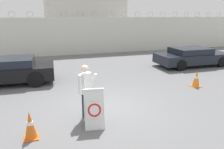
% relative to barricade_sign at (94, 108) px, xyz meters
% --- Properties ---
extents(ground_plane, '(90.00, 90.00, 0.00)m').
position_rel_barricade_sign_xyz_m(ground_plane, '(0.63, 1.11, -0.57)').
color(ground_plane, slate).
extents(perimeter_wall, '(36.00, 0.30, 3.44)m').
position_rel_barricade_sign_xyz_m(perimeter_wall, '(0.63, 12.26, 0.93)').
color(perimeter_wall, silver).
rests_on(perimeter_wall, ground_plane).
extents(building_block, '(7.34, 6.16, 4.92)m').
position_rel_barricade_sign_xyz_m(building_block, '(3.03, 17.18, 1.89)').
color(building_block, beige).
rests_on(building_block, ground_plane).
extents(barricade_sign, '(0.65, 0.72, 1.15)m').
position_rel_barricade_sign_xyz_m(barricade_sign, '(0.00, 0.00, 0.00)').
color(barricade_sign, white).
rests_on(barricade_sign, ground_plane).
extents(security_guard, '(0.64, 0.49, 1.70)m').
position_rel_barricade_sign_xyz_m(security_guard, '(-0.09, 0.69, 0.37)').
color(security_guard, '#232838').
rests_on(security_guard, ground_plane).
extents(traffic_cone_near, '(0.39, 0.39, 0.75)m').
position_rel_barricade_sign_xyz_m(traffic_cone_near, '(5.31, 2.13, -0.20)').
color(traffic_cone_near, orange).
rests_on(traffic_cone_near, ground_plane).
extents(traffic_cone_mid, '(0.38, 0.38, 0.76)m').
position_rel_barricade_sign_xyz_m(traffic_cone_mid, '(-1.76, -0.13, -0.19)').
color(traffic_cone_mid, orange).
rests_on(traffic_cone_mid, ground_plane).
extents(parked_car_front_coupe, '(4.45, 2.19, 1.23)m').
position_rel_barricade_sign_xyz_m(parked_car_front_coupe, '(-2.92, 5.30, 0.06)').
color(parked_car_front_coupe, black).
rests_on(parked_car_front_coupe, ground_plane).
extents(parked_car_far_side, '(4.78, 2.06, 1.17)m').
position_rel_barricade_sign_xyz_m(parked_car_far_side, '(7.86, 5.73, 0.03)').
color(parked_car_far_side, black).
rests_on(parked_car_far_side, ground_plane).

